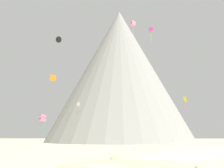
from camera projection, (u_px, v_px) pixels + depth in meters
dune_foreground_right at (174, 156)px, 51.99m from camera, size 30.14×29.05×2.80m
rock_massif at (120, 78)px, 141.81m from camera, size 94.54×94.54×65.57m
kite_magenta_high at (151, 30)px, 85.64m from camera, size 1.13×1.08×4.32m
kite_black_high at (58, 40)px, 92.66m from camera, size 2.16×1.19×2.06m
kite_yellow_low at (185, 102)px, 75.85m from camera, size 1.07×0.47×4.83m
kite_pink_high at (133, 24)px, 76.75m from camera, size 1.49×1.45×4.68m
kite_orange_mid at (53, 78)px, 55.51m from camera, size 1.28×0.31×1.29m
kite_rainbow_low at (43, 118)px, 73.94m from camera, size 1.98×1.95×5.73m
kite_white_low at (79, 105)px, 89.26m from camera, size 1.38×1.13×4.13m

